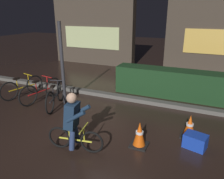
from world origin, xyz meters
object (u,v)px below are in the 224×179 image
object	(u,v)px
street_post	(62,64)
traffic_cone_far	(190,126)
cyclist	(74,122)
traffic_cone_near	(139,135)
blue_crate	(195,141)
parked_bike_left_mid	(41,91)
parked_bike_leftmost	(22,87)
parked_bike_center_left	(56,96)

from	to	relation	value
street_post	traffic_cone_far	bearing A→B (deg)	-7.66
cyclist	traffic_cone_near	bearing A→B (deg)	19.91
traffic_cone_near	blue_crate	size ratio (longest dim) A/B	1.25
parked_bike_left_mid	traffic_cone_far	size ratio (longest dim) A/B	3.01
street_post	traffic_cone_far	world-z (taller)	street_post
traffic_cone_near	street_post	bearing A→B (deg)	154.96
traffic_cone_near	cyclist	xyz separation A→B (m)	(-1.17, -0.65, 0.36)
street_post	parked_bike_leftmost	xyz separation A→B (m)	(-1.59, -0.11, -0.89)
parked_bike_center_left	blue_crate	bearing A→B (deg)	-116.99
parked_bike_center_left	blue_crate	world-z (taller)	parked_bike_center_left
parked_bike_leftmost	traffic_cone_near	world-z (taller)	parked_bike_leftmost
parked_bike_left_mid	parked_bike_center_left	xyz separation A→B (m)	(0.68, -0.18, -0.00)
parked_bike_center_left	cyclist	xyz separation A→B (m)	(1.69, -1.61, 0.29)
street_post	traffic_cone_far	size ratio (longest dim) A/B	4.59
traffic_cone_near	cyclist	world-z (taller)	cyclist
traffic_cone_near	blue_crate	world-z (taller)	traffic_cone_near
blue_crate	parked_bike_leftmost	bearing A→B (deg)	171.73
parked_bike_left_mid	traffic_cone_far	xyz separation A→B (m)	(4.47, -0.34, -0.08)
parked_bike_leftmost	traffic_cone_near	bearing A→B (deg)	-91.69
parked_bike_leftmost	blue_crate	size ratio (longest dim) A/B	3.45
parked_bike_leftmost	traffic_cone_far	xyz separation A→B (m)	(5.30, -0.39, -0.07)
parked_bike_center_left	traffic_cone_far	world-z (taller)	parked_bike_center_left
parked_bike_left_mid	blue_crate	bearing A→B (deg)	-88.91
parked_bike_left_mid	parked_bike_leftmost	bearing A→B (deg)	96.76
street_post	blue_crate	bearing A→B (deg)	-13.10
cyclist	parked_bike_leftmost	bearing A→B (deg)	140.93
parked_bike_left_mid	traffic_cone_far	distance (m)	4.48
parked_bike_center_left	cyclist	world-z (taller)	cyclist
parked_bike_leftmost	traffic_cone_far	bearing A→B (deg)	-80.67
blue_crate	cyclist	bearing A→B (deg)	-155.00
street_post	cyclist	xyz separation A→B (m)	(1.61, -1.95, -0.59)
street_post	traffic_cone_far	distance (m)	3.86
street_post	cyclist	size ratio (longest dim) A/B	1.95
parked_bike_center_left	traffic_cone_near	bearing A→B (deg)	-127.47
parked_bike_left_mid	traffic_cone_far	world-z (taller)	parked_bike_left_mid
street_post	traffic_cone_near	xyz separation A→B (m)	(2.78, -1.30, -0.95)
parked_bike_leftmost	traffic_cone_near	xyz separation A→B (m)	(4.38, -1.19, -0.06)
parked_bike_leftmost	blue_crate	bearing A→B (deg)	-84.71
parked_bike_leftmost	traffic_cone_far	size ratio (longest dim) A/B	2.86
traffic_cone_far	cyclist	xyz separation A→B (m)	(-2.09, -1.45, 0.37)
street_post	parked_bike_center_left	size ratio (longest dim) A/B	1.58
traffic_cone_near	blue_crate	distance (m)	1.16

